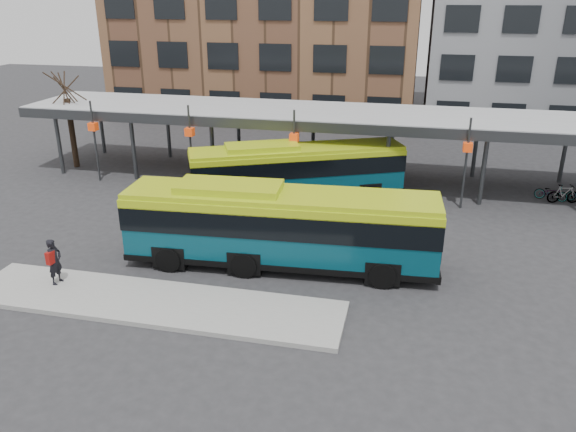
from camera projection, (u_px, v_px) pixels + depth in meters
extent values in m
plane|color=#28282B|center=(316.00, 282.00, 22.05)|extent=(120.00, 120.00, 0.00)
cube|color=gray|center=(153.00, 302.00, 20.43)|extent=(14.00, 3.00, 0.18)
cube|color=#999B9E|center=(357.00, 115.00, 32.33)|extent=(40.00, 6.00, 0.35)
cube|color=#383A3D|center=(351.00, 129.00, 29.67)|extent=(40.00, 0.15, 0.55)
cylinder|color=#383A3D|center=(59.00, 144.00, 34.55)|extent=(0.24, 0.24, 3.80)
cylinder|color=#383A3D|center=(102.00, 126.00, 39.08)|extent=(0.24, 0.24, 3.80)
cylinder|color=#383A3D|center=(134.00, 148.00, 33.52)|extent=(0.24, 0.24, 3.80)
cylinder|color=#383A3D|center=(168.00, 130.00, 38.05)|extent=(0.24, 0.24, 3.80)
cylinder|color=#383A3D|center=(213.00, 153.00, 32.49)|extent=(0.24, 0.24, 3.80)
cylinder|color=#383A3D|center=(239.00, 134.00, 37.02)|extent=(0.24, 0.24, 3.80)
cylinder|color=#383A3D|center=(297.00, 159.00, 31.46)|extent=(0.24, 0.24, 3.80)
cylinder|color=#383A3D|center=(313.00, 138.00, 35.99)|extent=(0.24, 0.24, 3.80)
cylinder|color=#383A3D|center=(387.00, 164.00, 30.43)|extent=(0.24, 0.24, 3.80)
cylinder|color=#383A3D|center=(392.00, 142.00, 34.96)|extent=(0.24, 0.24, 3.80)
cylinder|color=#383A3D|center=(483.00, 170.00, 29.40)|extent=(0.24, 0.24, 3.80)
cylinder|color=#383A3D|center=(476.00, 147.00, 33.93)|extent=(0.24, 0.24, 3.80)
cylinder|color=#383A3D|center=(564.00, 151.00, 32.90)|extent=(0.24, 0.24, 3.80)
cylinder|color=#383A3D|center=(95.00, 142.00, 33.02)|extent=(0.12, 0.12, 4.80)
cube|color=red|center=(93.00, 127.00, 32.69)|extent=(0.45, 0.45, 0.45)
cylinder|color=#383A3D|center=(191.00, 147.00, 31.79)|extent=(0.12, 0.12, 4.80)
cube|color=red|center=(190.00, 132.00, 31.45)|extent=(0.45, 0.45, 0.45)
cylinder|color=#383A3D|center=(294.00, 154.00, 30.55)|extent=(0.12, 0.12, 4.80)
cube|color=red|center=(294.00, 138.00, 30.22)|extent=(0.45, 0.45, 0.45)
cylinder|color=#383A3D|center=(466.00, 164.00, 28.70)|extent=(0.12, 0.12, 4.80)
cube|color=red|center=(468.00, 147.00, 28.36)|extent=(0.45, 0.45, 0.45)
cylinder|color=black|center=(72.00, 133.00, 35.80)|extent=(0.36, 0.36, 4.40)
cylinder|color=black|center=(68.00, 92.00, 34.81)|extent=(0.08, 1.63, 1.59)
cylinder|color=black|center=(67.00, 92.00, 34.92)|extent=(1.63, 0.13, 1.59)
cylinder|color=black|center=(65.00, 92.00, 34.85)|extent=(0.15, 1.63, 1.59)
cylinder|color=black|center=(65.00, 93.00, 34.74)|extent=(1.63, 0.10, 1.59)
cube|color=#073D4D|center=(281.00, 228.00, 22.80)|extent=(12.69, 3.38, 2.61)
cube|color=black|center=(281.00, 216.00, 22.61)|extent=(12.74, 3.45, 0.99)
cube|color=#A7BE13|center=(280.00, 195.00, 22.28)|extent=(12.68, 3.28, 0.21)
cube|color=#A7BE13|center=(229.00, 188.00, 22.51)|extent=(4.29, 2.14, 0.37)
cube|color=black|center=(281.00, 254.00, 23.24)|extent=(12.75, 3.45, 0.25)
cylinder|color=black|center=(383.00, 276.00, 21.43)|extent=(1.06, 0.38, 1.05)
cylinder|color=black|center=(383.00, 248.00, 23.77)|extent=(1.06, 0.38, 1.05)
cylinder|color=black|center=(244.00, 265.00, 22.25)|extent=(1.06, 0.38, 1.05)
cylinder|color=black|center=(258.00, 239.00, 24.59)|extent=(1.06, 0.38, 1.05)
cylinder|color=black|center=(169.00, 259.00, 22.72)|extent=(1.06, 0.38, 1.05)
cylinder|color=black|center=(189.00, 235.00, 25.06)|extent=(1.06, 0.38, 1.05)
cube|color=#073D4D|center=(297.00, 172.00, 30.41)|extent=(11.38, 6.98, 2.38)
cube|color=black|center=(297.00, 163.00, 30.23)|extent=(11.45, 7.05, 0.91)
cube|color=#A7BE13|center=(297.00, 149.00, 29.93)|extent=(11.34, 6.89, 0.19)
cube|color=#A7BE13|center=(262.00, 147.00, 29.49)|extent=(4.18, 3.16, 0.33)
cube|color=black|center=(297.00, 191.00, 30.81)|extent=(11.46, 7.05, 0.23)
cylinder|color=black|center=(370.00, 192.00, 30.48)|extent=(0.99, 0.66, 0.95)
cylinder|color=black|center=(356.00, 179.00, 32.59)|extent=(0.99, 0.66, 0.95)
cylinder|color=black|center=(281.00, 199.00, 29.52)|extent=(0.99, 0.66, 0.95)
cylinder|color=black|center=(273.00, 185.00, 31.63)|extent=(0.99, 0.66, 0.95)
cylinder|color=black|center=(227.00, 203.00, 28.97)|extent=(0.99, 0.66, 0.95)
cylinder|color=black|center=(222.00, 188.00, 31.08)|extent=(0.99, 0.66, 0.95)
imported|color=black|center=(55.00, 261.00, 21.29)|extent=(0.50, 0.70, 1.82)
cube|color=maroon|center=(50.00, 258.00, 21.05)|extent=(0.23, 0.36, 0.48)
imported|color=slate|center=(551.00, 192.00, 30.54)|extent=(1.80, 1.02, 0.89)
imported|color=slate|center=(564.00, 194.00, 30.09)|extent=(1.81, 0.84, 1.05)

